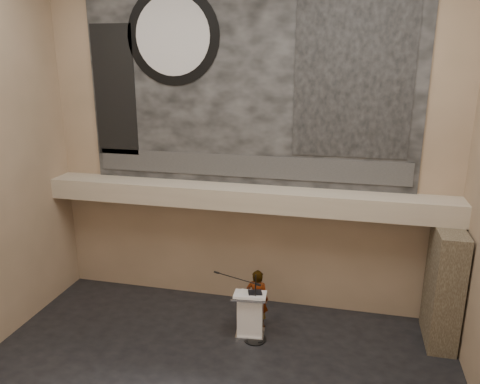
# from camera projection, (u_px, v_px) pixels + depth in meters

# --- Properties ---
(wall_back) EXTENTS (10.00, 0.02, 8.50)m
(wall_back) POSITION_uv_depth(u_px,v_px,m) (248.00, 142.00, 11.34)
(wall_back) COLOR #856F54
(wall_back) RESTS_ON floor
(wall_front) EXTENTS (10.00, 0.02, 8.50)m
(wall_front) POSITION_uv_depth(u_px,v_px,m) (41.00, 309.00, 3.87)
(wall_front) COLOR #856F54
(wall_front) RESTS_ON floor
(soffit) EXTENTS (10.00, 0.80, 0.50)m
(soffit) POSITION_uv_depth(u_px,v_px,m) (244.00, 197.00, 11.33)
(soffit) COLOR tan
(soffit) RESTS_ON wall_back
(sprinkler_left) EXTENTS (0.04, 0.04, 0.06)m
(sprinkler_left) POSITION_uv_depth(u_px,v_px,m) (181.00, 204.00, 11.72)
(sprinkler_left) COLOR #B2893D
(sprinkler_left) RESTS_ON soffit
(sprinkler_right) EXTENTS (0.04, 0.04, 0.06)m
(sprinkler_right) POSITION_uv_depth(u_px,v_px,m) (322.00, 215.00, 10.95)
(sprinkler_right) COLOR #B2893D
(sprinkler_right) RESTS_ON soffit
(banner) EXTENTS (8.00, 0.05, 5.00)m
(banner) POSITION_uv_depth(u_px,v_px,m) (248.00, 80.00, 10.90)
(banner) COLOR black
(banner) RESTS_ON wall_back
(banner_text_strip) EXTENTS (7.76, 0.02, 0.55)m
(banner_text_strip) POSITION_uv_depth(u_px,v_px,m) (247.00, 166.00, 11.44)
(banner_text_strip) COLOR #2F2F2F
(banner_text_strip) RESTS_ON banner
(banner_clock_rim) EXTENTS (2.30, 0.02, 2.30)m
(banner_clock_rim) POSITION_uv_depth(u_px,v_px,m) (173.00, 36.00, 10.98)
(banner_clock_rim) COLOR black
(banner_clock_rim) RESTS_ON banner
(banner_clock_face) EXTENTS (1.84, 0.02, 1.84)m
(banner_clock_face) POSITION_uv_depth(u_px,v_px,m) (172.00, 36.00, 10.96)
(banner_clock_face) COLOR silver
(banner_clock_face) RESTS_ON banner
(banner_building_print) EXTENTS (2.60, 0.02, 3.60)m
(banner_building_print) POSITION_uv_depth(u_px,v_px,m) (353.00, 77.00, 10.31)
(banner_building_print) COLOR black
(banner_building_print) RESTS_ON banner
(banner_brick_print) EXTENTS (1.10, 0.02, 3.20)m
(banner_brick_print) POSITION_uv_depth(u_px,v_px,m) (115.00, 91.00, 11.70)
(banner_brick_print) COLOR black
(banner_brick_print) RESTS_ON banner
(stone_pier) EXTENTS (0.60, 1.40, 2.70)m
(stone_pier) POSITION_uv_depth(u_px,v_px,m) (444.00, 286.00, 10.34)
(stone_pier) COLOR #413628
(stone_pier) RESTS_ON floor
(lectern) EXTENTS (0.78, 0.59, 1.14)m
(lectern) POSITION_uv_depth(u_px,v_px,m) (250.00, 314.00, 10.71)
(lectern) COLOR silver
(lectern) RESTS_ON floor
(binder) EXTENTS (0.37, 0.33, 0.04)m
(binder) POSITION_uv_depth(u_px,v_px,m) (255.00, 293.00, 10.54)
(binder) COLOR black
(binder) RESTS_ON lectern
(papers) EXTENTS (0.30, 0.37, 0.00)m
(papers) POSITION_uv_depth(u_px,v_px,m) (244.00, 293.00, 10.57)
(papers) COLOR silver
(papers) RESTS_ON lectern
(speaker_person) EXTENTS (0.56, 0.39, 1.48)m
(speaker_person) POSITION_uv_depth(u_px,v_px,m) (257.00, 299.00, 11.02)
(speaker_person) COLOR beige
(speaker_person) RESTS_ON floor
(mic_stand) EXTENTS (1.31, 0.63, 1.64)m
(mic_stand) POSITION_uv_depth(u_px,v_px,m) (254.00, 330.00, 10.67)
(mic_stand) COLOR black
(mic_stand) RESTS_ON floor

